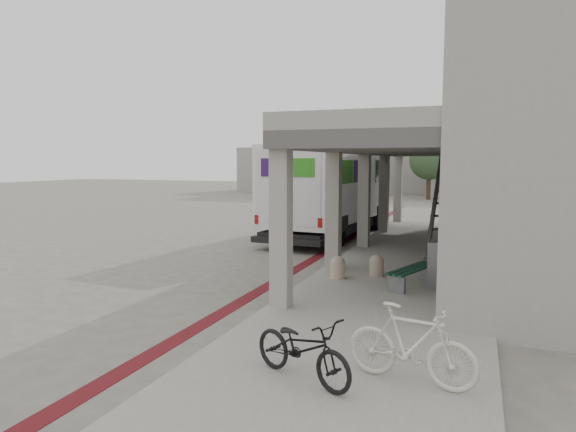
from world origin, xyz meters
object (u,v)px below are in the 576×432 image
at_px(utility_cabinet, 439,263).
at_px(bicycle_black, 302,348).
at_px(bicycle_cream, 411,345).
at_px(fedex_truck, 329,189).
at_px(bench, 413,273).

bearing_deg(utility_cabinet, bicycle_black, -99.30).
bearing_deg(bicycle_cream, fedex_truck, 31.54).
distance_m(bicycle_black, bicycle_cream, 1.45).
height_order(fedex_truck, bicycle_cream, fedex_truck).
bearing_deg(bicycle_black, fedex_truck, 39.75).
distance_m(bench, bicycle_cream, 5.54).
height_order(bench, bicycle_black, bicycle_black).
relative_size(utility_cabinet, bicycle_cream, 0.59).
bearing_deg(bicycle_cream, utility_cabinet, 11.89).
distance_m(fedex_truck, bicycle_black, 14.33).
xyz_separation_m(bicycle_black, bicycle_cream, (1.38, 0.42, 0.08)).
height_order(fedex_truck, bench, fedex_truck).
bearing_deg(bench, bicycle_black, -78.26).
relative_size(bench, utility_cabinet, 1.87).
height_order(fedex_truck, utility_cabinet, fedex_truck).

